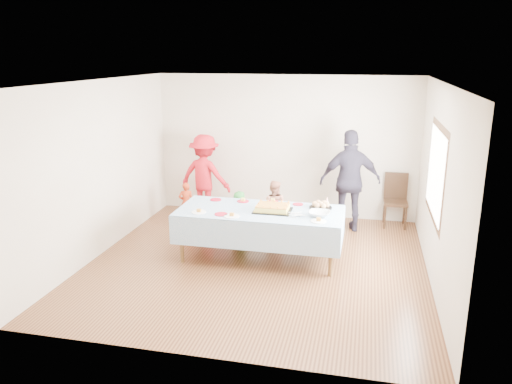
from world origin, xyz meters
TOP-DOWN VIEW (x-y plane):
  - ground at (0.00, 0.00)m, footprint 5.00×5.00m
  - room_walls at (0.05, 0.00)m, footprint 5.04×5.04m
  - party_table at (0.00, 0.21)m, footprint 2.50×1.10m
  - birthday_cake at (0.20, 0.21)m, footprint 0.56×0.43m
  - rolls_tray at (0.89, 0.52)m, footprint 0.35×0.35m
  - punch_bowl at (0.91, 0.11)m, footprint 0.31×0.31m
  - party_hat at (0.97, 0.66)m, footprint 0.09×0.09m
  - fork_pile at (0.59, 0.02)m, footprint 0.24×0.18m
  - plate_red_far_a at (-0.82, 0.58)m, footprint 0.18×0.18m
  - plate_red_far_b at (-0.36, 0.59)m, footprint 0.19×0.19m
  - plate_red_far_c at (0.11, 0.67)m, footprint 0.19×0.19m
  - plate_red_far_d at (0.52, 0.62)m, footprint 0.17×0.17m
  - plate_red_near at (-0.52, -0.13)m, footprint 0.20×0.20m
  - plate_white_left at (-0.87, -0.10)m, footprint 0.22×0.22m
  - plate_white_mid at (-0.34, -0.18)m, footprint 0.23×0.23m
  - plate_white_right at (0.92, -0.13)m, footprint 0.22×0.22m
  - dining_chair at (2.10, 2.28)m, footprint 0.43×0.43m
  - toddler_left at (-1.69, 1.54)m, footprint 0.33×0.27m
  - toddler_mid at (-0.50, 0.90)m, footprint 0.49×0.40m
  - toddler_right at (-0.00, 1.38)m, footprint 0.49×0.39m
  - adult_left at (-1.49, 2.07)m, footprint 1.11×0.75m
  - adult_right at (1.28, 1.80)m, footprint 1.14×0.66m

SIDE VIEW (x-z plane):
  - ground at x=0.00m, z-range 0.00..0.00m
  - toddler_left at x=-1.69m, z-range 0.00..0.78m
  - toddler_mid at x=-0.50m, z-range 0.00..0.86m
  - toddler_right at x=0.00m, z-range 0.00..0.95m
  - dining_chair at x=2.10m, z-range 0.05..1.03m
  - party_table at x=0.00m, z-range 0.33..1.11m
  - plate_red_far_a at x=-0.82m, z-range 0.78..0.79m
  - plate_red_far_b at x=-0.36m, z-range 0.78..0.79m
  - plate_red_far_c at x=0.11m, z-range 0.78..0.79m
  - plate_red_far_d at x=0.52m, z-range 0.78..0.79m
  - plate_red_near at x=-0.52m, z-range 0.78..0.79m
  - plate_white_left at x=-0.87m, z-range 0.78..0.79m
  - plate_white_mid at x=-0.34m, z-range 0.78..0.79m
  - plate_white_right at x=0.92m, z-range 0.78..0.79m
  - adult_left at x=-1.49m, z-range 0.00..1.60m
  - fork_pile at x=0.59m, z-range 0.78..0.85m
  - punch_bowl at x=0.91m, z-range 0.78..0.86m
  - rolls_tray at x=0.89m, z-range 0.77..0.88m
  - birthday_cake at x=0.20m, z-range 0.78..0.88m
  - party_hat at x=0.97m, z-range 0.78..0.93m
  - adult_right at x=1.28m, z-range 0.00..1.82m
  - room_walls at x=0.05m, z-range 0.41..3.13m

